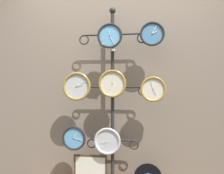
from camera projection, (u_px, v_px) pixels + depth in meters
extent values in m
cube|color=gray|center=(114.00, 70.00, 2.66)|extent=(4.40, 0.04, 2.80)
cylinder|color=#282623|center=(113.00, 101.00, 2.49)|extent=(0.04, 0.04, 2.02)
sphere|color=#282623|center=(113.00, 11.00, 2.51)|extent=(0.07, 0.07, 0.07)
cylinder|color=#282623|center=(98.00, 35.00, 2.53)|extent=(0.34, 0.02, 0.02)
torus|color=#282623|center=(84.00, 40.00, 2.55)|extent=(0.12, 0.02, 0.12)
cylinder|color=#282623|center=(127.00, 34.00, 2.49)|extent=(0.34, 0.02, 0.02)
torus|color=#282623|center=(142.00, 38.00, 2.46)|extent=(0.12, 0.02, 0.12)
cylinder|color=#282623|center=(98.00, 87.00, 2.52)|extent=(0.34, 0.02, 0.02)
torus|color=#282623|center=(84.00, 91.00, 2.54)|extent=(0.10, 0.02, 0.10)
cylinder|color=#282623|center=(127.00, 87.00, 2.48)|extent=(0.34, 0.02, 0.02)
torus|color=#282623|center=(142.00, 91.00, 2.45)|extent=(0.10, 0.02, 0.10)
cylinder|color=#282623|center=(102.00, 140.00, 2.50)|extent=(0.24, 0.02, 0.02)
torus|color=#282623|center=(92.00, 143.00, 2.52)|extent=(0.11, 0.02, 0.11)
cylinder|color=#282623|center=(123.00, 140.00, 2.47)|extent=(0.24, 0.02, 0.02)
torus|color=#282623|center=(134.00, 145.00, 2.45)|extent=(0.11, 0.02, 0.11)
cylinder|color=#60A8DB|center=(110.00, 36.00, 2.40)|extent=(0.25, 0.02, 0.25)
torus|color=#262628|center=(110.00, 36.00, 2.39)|extent=(0.28, 0.03, 0.28)
cylinder|color=#262628|center=(110.00, 36.00, 2.39)|extent=(0.02, 0.01, 0.02)
cube|color=silver|center=(110.00, 33.00, 2.39)|extent=(0.01, 0.00, 0.06)
cube|color=silver|center=(112.00, 40.00, 2.38)|extent=(0.05, 0.00, 0.09)
cylinder|color=#4C84B2|center=(152.00, 34.00, 2.37)|extent=(0.24, 0.02, 0.24)
torus|color=#262628|center=(152.00, 34.00, 2.36)|extent=(0.27, 0.02, 0.27)
cylinder|color=#262628|center=(152.00, 34.00, 2.36)|extent=(0.01, 0.01, 0.01)
cube|color=silver|center=(155.00, 32.00, 2.36)|extent=(0.06, 0.00, 0.04)
cube|color=silver|center=(154.00, 30.00, 2.36)|extent=(0.05, 0.00, 0.09)
cylinder|color=silver|center=(77.00, 86.00, 2.43)|extent=(0.29, 0.02, 0.29)
torus|color=#A58438|center=(77.00, 86.00, 2.42)|extent=(0.32, 0.03, 0.32)
cylinder|color=#A58438|center=(77.00, 86.00, 2.42)|extent=(0.02, 0.01, 0.02)
cube|color=silver|center=(79.00, 86.00, 2.41)|extent=(0.07, 0.00, 0.03)
cube|color=silver|center=(81.00, 84.00, 2.41)|extent=(0.10, 0.00, 0.06)
cylinder|color=silver|center=(112.00, 84.00, 2.41)|extent=(0.28, 0.02, 0.28)
torus|color=#A58438|center=(112.00, 84.00, 2.40)|extent=(0.31, 0.03, 0.31)
cylinder|color=#A58438|center=(112.00, 84.00, 2.40)|extent=(0.02, 0.01, 0.02)
cube|color=silver|center=(111.00, 86.00, 2.40)|extent=(0.04, 0.00, 0.07)
cube|color=silver|center=(113.00, 79.00, 2.40)|extent=(0.03, 0.00, 0.11)
cylinder|color=silver|center=(153.00, 89.00, 2.34)|extent=(0.25, 0.02, 0.25)
torus|color=#A58438|center=(153.00, 89.00, 2.32)|extent=(0.27, 0.02, 0.27)
cylinder|color=#A58438|center=(153.00, 89.00, 2.32)|extent=(0.01, 0.01, 0.01)
cube|color=silver|center=(155.00, 92.00, 2.32)|extent=(0.04, 0.00, 0.06)
cube|color=silver|center=(152.00, 85.00, 2.32)|extent=(0.03, 0.00, 0.10)
cylinder|color=#60A8DB|center=(74.00, 138.00, 2.44)|extent=(0.25, 0.02, 0.25)
torus|color=#262628|center=(74.00, 138.00, 2.42)|extent=(0.27, 0.02, 0.27)
cylinder|color=#262628|center=(74.00, 138.00, 2.42)|extent=(0.01, 0.01, 0.01)
cube|color=silver|center=(75.00, 136.00, 2.42)|extent=(0.03, 0.00, 0.06)
cube|color=silver|center=(78.00, 139.00, 2.42)|extent=(0.10, 0.00, 0.03)
cylinder|color=silver|center=(107.00, 141.00, 2.42)|extent=(0.27, 0.02, 0.27)
torus|color=silver|center=(107.00, 141.00, 2.40)|extent=(0.30, 0.03, 0.30)
cylinder|color=silver|center=(107.00, 141.00, 2.41)|extent=(0.02, 0.01, 0.02)
cube|color=silver|center=(105.00, 142.00, 2.41)|extent=(0.06, 0.00, 0.03)
cube|color=silver|center=(105.00, 145.00, 2.41)|extent=(0.06, 0.00, 0.09)
cube|color=#4C381E|center=(90.00, 170.00, 2.49)|extent=(0.39, 0.02, 0.35)
cube|color=white|center=(90.00, 171.00, 2.47)|extent=(0.34, 0.00, 0.31)
cube|color=white|center=(113.00, 50.00, 2.39)|extent=(0.04, 0.00, 0.03)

